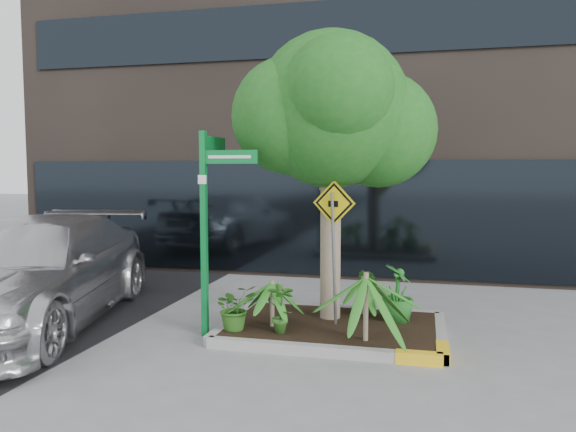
% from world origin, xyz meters
% --- Properties ---
extents(ground, '(80.00, 80.00, 0.00)m').
position_xyz_m(ground, '(0.00, 0.00, 0.00)').
color(ground, gray).
rests_on(ground, ground).
extents(planter, '(3.35, 2.36, 0.15)m').
position_xyz_m(planter, '(0.23, 0.27, 0.10)').
color(planter, '#9E9E99').
rests_on(planter, ground).
extents(tree, '(3.12, 2.77, 4.68)m').
position_xyz_m(tree, '(0.09, 0.66, 3.42)').
color(tree, gray).
rests_on(tree, ground).
extents(palm_front, '(1.06, 1.06, 1.18)m').
position_xyz_m(palm_front, '(0.77, -0.43, 1.03)').
color(palm_front, gray).
rests_on(palm_front, ground).
extents(palm_left, '(0.79, 0.79, 0.88)m').
position_xyz_m(palm_left, '(-0.67, -0.04, 0.81)').
color(palm_left, gray).
rests_on(palm_left, ground).
extents(palm_back, '(0.69, 0.69, 0.77)m').
position_xyz_m(palm_back, '(0.58, 0.99, 0.72)').
color(palm_back, gray).
rests_on(palm_back, ground).
extents(parked_car, '(3.62, 6.30, 1.72)m').
position_xyz_m(parked_car, '(-4.54, -0.35, 0.86)').
color(parked_car, silver).
rests_on(parked_car, ground).
extents(shrub_a, '(0.85, 0.85, 0.67)m').
position_xyz_m(shrub_a, '(-1.15, -0.37, 0.49)').
color(shrub_a, '#2B5F1B').
rests_on(shrub_a, planter).
extents(shrub_b, '(0.55, 0.55, 0.88)m').
position_xyz_m(shrub_b, '(1.15, 0.66, 0.59)').
color(shrub_b, '#1F6920').
rests_on(shrub_b, planter).
extents(shrub_c, '(0.41, 0.41, 0.76)m').
position_xyz_m(shrub_c, '(-0.45, -0.36, 0.53)').
color(shrub_c, '#337122').
rests_on(shrub_c, planter).
extents(shrub_d, '(0.55, 0.55, 0.72)m').
position_xyz_m(shrub_d, '(0.65, 1.11, 0.51)').
color(shrub_d, '#25611C').
rests_on(shrub_d, planter).
extents(street_sign_post, '(0.91, 0.90, 3.07)m').
position_xyz_m(street_sign_post, '(-1.58, -0.24, 1.90)').
color(street_sign_post, '#0B7C32').
rests_on(street_sign_post, ground).
extents(cattle_sign, '(0.66, 0.23, 2.19)m').
position_xyz_m(cattle_sign, '(0.22, 0.18, 1.63)').
color(cattle_sign, slate).
rests_on(cattle_sign, ground).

